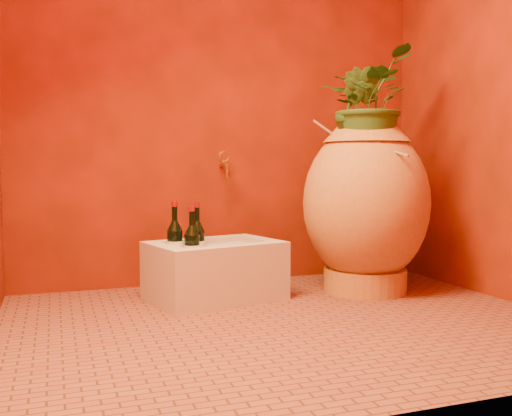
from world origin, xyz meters
name	(u,v)px	position (x,y,z in m)	size (l,w,h in m)	color
floor	(288,322)	(0.00, 0.00, 0.00)	(2.50, 2.50, 0.00)	brown
wall_back	(224,76)	(0.00, 1.00, 1.25)	(2.50, 0.02, 2.50)	#501804
amphora	(366,203)	(0.66, 0.45, 0.50)	(0.86, 0.86, 1.01)	#B57733
stone_basin	(215,272)	(-0.19, 0.55, 0.15)	(0.75, 0.60, 0.31)	beige
wine_bottle_a	(192,248)	(-0.33, 0.48, 0.29)	(0.08, 0.08, 0.33)	black
wine_bottle_b	(197,244)	(-0.27, 0.61, 0.29)	(0.08, 0.08, 0.34)	black
wine_bottle_c	(175,244)	(-0.39, 0.61, 0.30)	(0.09, 0.09, 0.35)	black
wall_tap	(224,163)	(-0.03, 0.92, 0.72)	(0.07, 0.14, 0.16)	#A37825
plant_main	(367,104)	(0.65, 0.44, 1.05)	(0.54, 0.47, 0.60)	#264F1C
plant_side	(357,110)	(0.57, 0.41, 1.01)	(0.24, 0.19, 0.44)	#264F1C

